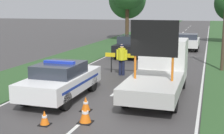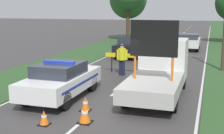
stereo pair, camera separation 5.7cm
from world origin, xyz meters
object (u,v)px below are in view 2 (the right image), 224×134
(work_truck, at_px, (160,68))
(pedestrian_civilian, at_px, (149,61))
(traffic_cone_centre_front, at_px, (85,104))
(queued_car_suv_grey, at_px, (158,33))
(queued_car_van_white, at_px, (188,41))
(queued_car_sedan_black, at_px, (131,46))
(traffic_cone_near_police, at_px, (85,114))
(queued_car_hatch_blue, at_px, (166,29))
(road_barrier, at_px, (136,57))
(traffic_cone_near_truck, at_px, (44,118))
(police_car, at_px, (61,80))
(police_officer, at_px, (122,57))

(work_truck, distance_m, pedestrian_civilian, 2.87)
(traffic_cone_centre_front, relative_size, queued_car_suv_grey, 0.12)
(queued_car_suv_grey, bearing_deg, queued_car_van_white, 118.82)
(queued_car_sedan_black, bearing_deg, traffic_cone_near_police, 98.06)
(work_truck, bearing_deg, queued_car_hatch_blue, -85.94)
(traffic_cone_centre_front, height_order, queued_car_suv_grey, queued_car_suv_grey)
(road_barrier, xyz_separation_m, queued_car_van_white, (2.04, 11.33, -0.20))
(traffic_cone_near_truck, distance_m, queued_car_hatch_blue, 33.81)
(police_car, height_order, traffic_cone_near_police, police_car)
(work_truck, relative_size, police_officer, 3.23)
(police_car, relative_size, traffic_cone_near_truck, 9.33)
(work_truck, relative_size, traffic_cone_centre_front, 10.43)
(queued_car_sedan_black, distance_m, queued_car_van_white, 6.60)
(road_barrier, relative_size, queued_car_sedan_black, 0.83)
(police_officer, distance_m, queued_car_suv_grey, 18.97)
(traffic_cone_centre_front, relative_size, queued_car_hatch_blue, 0.14)
(traffic_cone_near_truck, distance_m, queued_car_suv_grey, 26.84)
(traffic_cone_near_truck, relative_size, queued_car_hatch_blue, 0.12)
(queued_car_van_white, bearing_deg, traffic_cone_near_truck, 81.37)
(pedestrian_civilian, xyz_separation_m, queued_car_hatch_blue, (-2.74, 26.19, -0.15))
(police_officer, xyz_separation_m, queued_car_hatch_blue, (-1.18, 25.91, -0.24))
(pedestrian_civilian, xyz_separation_m, queued_car_van_white, (1.12, 12.22, -0.18))
(police_car, distance_m, queued_car_suv_grey, 23.94)
(queued_car_hatch_blue, bearing_deg, police_officer, 92.62)
(pedestrian_civilian, xyz_separation_m, queued_car_suv_grey, (-2.73, 19.22, -0.12))
(police_car, bearing_deg, queued_car_sedan_black, 88.89)
(queued_car_sedan_black, relative_size, queued_car_van_white, 1.09)
(police_car, distance_m, queued_car_sedan_black, 11.55)
(traffic_cone_near_police, bearing_deg, queued_car_suv_grey, 94.36)
(queued_car_sedan_black, height_order, queued_car_hatch_blue, queued_car_sedan_black)
(pedestrian_civilian, relative_size, queued_car_van_white, 0.40)
(queued_car_sedan_black, bearing_deg, police_officer, 99.83)
(police_officer, relative_size, queued_car_hatch_blue, 0.44)
(work_truck, distance_m, queued_car_suv_grey, 22.22)
(work_truck, height_order, queued_car_sedan_black, work_truck)
(queued_car_suv_grey, bearing_deg, traffic_cone_near_police, 94.36)
(road_barrier, bearing_deg, police_officer, -128.49)
(queued_car_sedan_black, bearing_deg, queued_car_suv_grey, -89.82)
(traffic_cone_near_truck, bearing_deg, queued_car_hatch_blue, 91.44)
(pedestrian_civilian, relative_size, queued_car_hatch_blue, 0.40)
(police_officer, relative_size, queued_car_van_white, 0.44)
(pedestrian_civilian, height_order, traffic_cone_centre_front, pedestrian_civilian)
(police_officer, xyz_separation_m, traffic_cone_centre_front, (0.39, -6.21, -0.76))
(traffic_cone_near_police, height_order, traffic_cone_near_truck, traffic_cone_near_police)
(traffic_cone_centre_front, height_order, traffic_cone_near_truck, traffic_cone_centre_front)
(queued_car_hatch_blue, bearing_deg, police_car, 90.03)
(police_officer, distance_m, traffic_cone_near_truck, 7.93)
(traffic_cone_near_police, bearing_deg, road_barrier, 91.37)
(traffic_cone_near_police, relative_size, queued_car_hatch_blue, 0.16)
(road_barrier, distance_m, traffic_cone_centre_front, 6.86)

